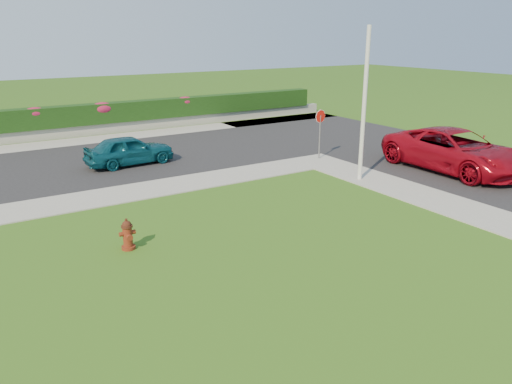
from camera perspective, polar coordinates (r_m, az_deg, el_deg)
ground at (r=11.67m, az=8.12°, el=-10.41°), size 120.00×120.00×0.00m
street_right at (r=22.83m, az=25.02°, el=2.24°), size 8.00×32.00×0.04m
street_far at (r=22.50m, az=-26.60°, el=1.82°), size 26.00×8.00×0.04m
curb_corner at (r=22.38m, az=7.08°, el=3.52°), size 2.00×2.00×0.04m
sidewalk_beyond at (r=27.91m, az=-19.66°, el=5.46°), size 34.00×2.00×0.04m
retaining_wall at (r=29.30m, az=-20.39°, el=6.48°), size 34.00×0.40×0.60m
hedge at (r=29.26m, az=-20.61°, el=8.14°), size 32.00×0.90×1.10m
fire_hydrant at (r=13.58m, az=-14.46°, el=-4.76°), size 0.43×0.41×0.85m
suv_red at (r=21.99m, az=21.80°, el=4.43°), size 2.92×6.13×1.69m
sedan_teal at (r=22.11m, az=-14.27°, el=4.68°), size 3.82×1.71×1.27m
utility_pole at (r=19.25m, az=12.26°, el=9.59°), size 0.16×0.16×5.74m
stop_sign at (r=22.52m, az=7.35°, el=7.83°), size 0.61×0.10×2.25m
flower_clump_d at (r=28.83m, az=-23.95°, el=8.27°), size 1.17×0.75×0.59m
flower_clump_e at (r=29.54m, az=-17.16°, el=9.12°), size 1.35×0.87×0.67m
flower_clump_f at (r=31.21m, az=-8.12°, el=10.22°), size 1.15×0.74×0.58m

